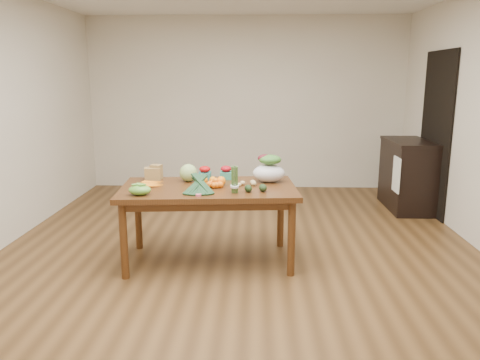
{
  "coord_description": "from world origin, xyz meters",
  "views": [
    {
      "loc": [
        0.17,
        -4.51,
        1.77
      ],
      "look_at": [
        0.01,
        0.0,
        0.77
      ],
      "focal_mm": 35.0,
      "sensor_mm": 36.0,
      "label": 1
    }
  ],
  "objects_px": {
    "cabbage": "(188,173)",
    "kale_bunch": "(199,185)",
    "cabinet": "(407,175)",
    "salad_bag": "(269,170)",
    "dining_table": "(209,224)",
    "mandarin_cluster": "(215,182)",
    "asparagus_bundle": "(235,180)",
    "paper_bag": "(153,172)"
  },
  "relations": [
    {
      "from": "paper_bag",
      "to": "salad_bag",
      "type": "xyz_separation_m",
      "value": [
        1.17,
        -0.06,
        0.05
      ]
    },
    {
      "from": "dining_table",
      "to": "salad_bag",
      "type": "xyz_separation_m",
      "value": [
        0.58,
        0.23,
        0.5
      ]
    },
    {
      "from": "cabbage",
      "to": "kale_bunch",
      "type": "xyz_separation_m",
      "value": [
        0.16,
        -0.48,
        -0.01
      ]
    },
    {
      "from": "asparagus_bundle",
      "to": "salad_bag",
      "type": "height_order",
      "value": "asparagus_bundle"
    },
    {
      "from": "mandarin_cluster",
      "to": "asparagus_bundle",
      "type": "xyz_separation_m",
      "value": [
        0.19,
        -0.22,
        0.08
      ]
    },
    {
      "from": "cabinet",
      "to": "kale_bunch",
      "type": "relative_size",
      "value": 2.55
    },
    {
      "from": "kale_bunch",
      "to": "salad_bag",
      "type": "xyz_separation_m",
      "value": [
        0.64,
        0.49,
        0.04
      ]
    },
    {
      "from": "dining_table",
      "to": "cabinet",
      "type": "bearing_deg",
      "value": 33.84
    },
    {
      "from": "cabbage",
      "to": "mandarin_cluster",
      "type": "height_order",
      "value": "cabbage"
    },
    {
      "from": "cabbage",
      "to": "mandarin_cluster",
      "type": "xyz_separation_m",
      "value": [
        0.29,
        -0.25,
        -0.04
      ]
    },
    {
      "from": "asparagus_bundle",
      "to": "paper_bag",
      "type": "bearing_deg",
      "value": 143.44
    },
    {
      "from": "dining_table",
      "to": "mandarin_cluster",
      "type": "relative_size",
      "value": 9.18
    },
    {
      "from": "cabbage",
      "to": "salad_bag",
      "type": "bearing_deg",
      "value": 0.61
    },
    {
      "from": "cabbage",
      "to": "cabinet",
      "type": "bearing_deg",
      "value": 32.95
    },
    {
      "from": "cabinet",
      "to": "salad_bag",
      "type": "bearing_deg",
      "value": -137.6
    },
    {
      "from": "kale_bunch",
      "to": "asparagus_bundle",
      "type": "distance_m",
      "value": 0.32
    },
    {
      "from": "cabinet",
      "to": "mandarin_cluster",
      "type": "distance_m",
      "value": 3.18
    },
    {
      "from": "dining_table",
      "to": "cabinet",
      "type": "xyz_separation_m",
      "value": [
        2.5,
        1.98,
        0.1
      ]
    },
    {
      "from": "dining_table",
      "to": "kale_bunch",
      "type": "bearing_deg",
      "value": -107.05
    },
    {
      "from": "cabbage",
      "to": "paper_bag",
      "type": "bearing_deg",
      "value": 169.32
    },
    {
      "from": "kale_bunch",
      "to": "asparagus_bundle",
      "type": "bearing_deg",
      "value": -1.51
    },
    {
      "from": "cabbage",
      "to": "asparagus_bundle",
      "type": "distance_m",
      "value": 0.67
    },
    {
      "from": "dining_table",
      "to": "salad_bag",
      "type": "height_order",
      "value": "salad_bag"
    },
    {
      "from": "paper_bag",
      "to": "cabbage",
      "type": "bearing_deg",
      "value": -10.68
    },
    {
      "from": "cabinet",
      "to": "paper_bag",
      "type": "bearing_deg",
      "value": -151.32
    },
    {
      "from": "mandarin_cluster",
      "to": "salad_bag",
      "type": "bearing_deg",
      "value": 26.57
    },
    {
      "from": "cabinet",
      "to": "salad_bag",
      "type": "height_order",
      "value": "salad_bag"
    },
    {
      "from": "kale_bunch",
      "to": "salad_bag",
      "type": "height_order",
      "value": "salad_bag"
    },
    {
      "from": "cabinet",
      "to": "salad_bag",
      "type": "distance_m",
      "value": 2.64
    },
    {
      "from": "cabinet",
      "to": "asparagus_bundle",
      "type": "relative_size",
      "value": 4.08
    },
    {
      "from": "cabbage",
      "to": "asparagus_bundle",
      "type": "relative_size",
      "value": 0.7
    },
    {
      "from": "dining_table",
      "to": "mandarin_cluster",
      "type": "bearing_deg",
      "value": -26.98
    },
    {
      "from": "dining_table",
      "to": "asparagus_bundle",
      "type": "distance_m",
      "value": 0.62
    },
    {
      "from": "asparagus_bundle",
      "to": "cabbage",
      "type": "bearing_deg",
      "value": 131.52
    },
    {
      "from": "cabinet",
      "to": "salad_bag",
      "type": "xyz_separation_m",
      "value": [
        -1.93,
        -1.76,
        0.4
      ]
    },
    {
      "from": "dining_table",
      "to": "kale_bunch",
      "type": "distance_m",
      "value": 0.53
    },
    {
      "from": "dining_table",
      "to": "mandarin_cluster",
      "type": "height_order",
      "value": "mandarin_cluster"
    },
    {
      "from": "paper_bag",
      "to": "salad_bag",
      "type": "distance_m",
      "value": 1.18
    },
    {
      "from": "cabinet",
      "to": "cabbage",
      "type": "xyz_separation_m",
      "value": [
        -2.73,
        -1.77,
        0.37
      ]
    },
    {
      "from": "cabinet",
      "to": "asparagus_bundle",
      "type": "height_order",
      "value": "asparagus_bundle"
    },
    {
      "from": "cabbage",
      "to": "salad_bag",
      "type": "height_order",
      "value": "salad_bag"
    },
    {
      "from": "asparagus_bundle",
      "to": "salad_bag",
      "type": "relative_size",
      "value": 0.79
    }
  ]
}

